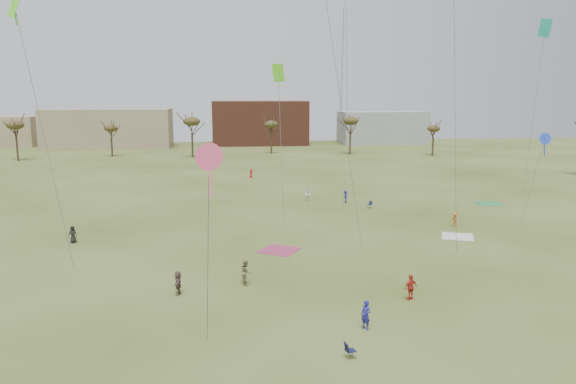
{
  "coord_description": "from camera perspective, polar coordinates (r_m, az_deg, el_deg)",
  "views": [
    {
      "loc": [
        -5.41,
        -32.53,
        13.54
      ],
      "look_at": [
        0.0,
        12.0,
        5.5
      ],
      "focal_mm": 33.71,
      "sensor_mm": 36.0,
      "label": 1
    }
  ],
  "objects": [
    {
      "name": "flyer_mid_b",
      "position": [
        59.04,
        17.17,
        -2.78
      ],
      "size": [
        0.89,
        1.14,
        1.55
      ],
      "primitive_type": "imported",
      "rotation": [
        0.0,
        0.0,
        5.07
      ],
      "color": "#D56228",
      "rests_on": "ground"
    },
    {
      "name": "camp_chair_center",
      "position": [
        29.61,
        6.56,
        -16.55
      ],
      "size": [
        0.64,
        0.6,
        0.87
      ],
      "rotation": [
        0.0,
        0.0,
        1.78
      ],
      "color": "#141638",
      "rests_on": "ground"
    },
    {
      "name": "building_tan_west",
      "position": [
        165.89,
        -28.12,
        5.68
      ],
      "size": [
        20.0,
        12.0,
        8.0
      ],
      "primitive_type": "cube",
      "color": "#937F60",
      "rests_on": "ground"
    },
    {
      "name": "flyer_near_right",
      "position": [
        32.71,
        8.21,
        -12.72
      ],
      "size": [
        0.72,
        0.76,
        1.76
      ],
      "primitive_type": "imported",
      "rotation": [
        0.0,
        0.0,
        5.36
      ],
      "color": "#232093",
      "rests_on": "ground"
    },
    {
      "name": "flyer_mid_a",
      "position": [
        54.16,
        -21.74,
        -4.17
      ],
      "size": [
        0.82,
        0.56,
        1.61
      ],
      "primitive_type": "imported",
      "rotation": [
        0.0,
        0.0,
        -0.07
      ],
      "color": "black",
      "rests_on": "ground"
    },
    {
      "name": "flyer_far_b",
      "position": [
        90.38,
        -3.91,
        1.99
      ],
      "size": [
        0.84,
        0.81,
        1.45
      ],
      "primitive_type": "imported",
      "rotation": [
        0.0,
        0.0,
        0.7
      ],
      "color": "red",
      "rests_on": "ground"
    },
    {
      "name": "spectator_mid_e",
      "position": [
        70.16,
        2.1,
        -0.27
      ],
      "size": [
        0.92,
        0.78,
        1.68
      ],
      "primitive_type": "imported",
      "rotation": [
        0.0,
        0.0,
        6.1
      ],
      "color": "white",
      "rests_on": "ground"
    },
    {
      "name": "blanket_olive",
      "position": [
        73.01,
        20.42,
        -1.17
      ],
      "size": [
        3.57,
        3.57,
        0.03
      ],
      "primitive_type": "cube",
      "rotation": [
        0.0,
        0.0,
        1.47
      ],
      "color": "#308643",
      "rests_on": "ground"
    },
    {
      "name": "spectator_fore_a",
      "position": [
        37.63,
        12.82,
        -9.77
      ],
      "size": [
        1.11,
        0.8,
        1.75
      ],
      "primitive_type": "imported",
      "rotation": [
        0.0,
        0.0,
        3.55
      ],
      "color": "red",
      "rests_on": "ground"
    },
    {
      "name": "building_tan",
      "position": [
        150.71,
        -18.36,
        6.4
      ],
      "size": [
        32.0,
        14.0,
        10.0
      ],
      "primitive_type": "cube",
      "color": "#937F60",
      "rests_on": "ground"
    },
    {
      "name": "radio_tower",
      "position": [
        161.56,
        5.87,
        12.12
      ],
      "size": [
        1.51,
        1.72,
        41.0
      ],
      "color": "#9EA3A8",
      "rests_on": "ground"
    },
    {
      "name": "blanket_cream",
      "position": [
        55.21,
        17.45,
        -4.51
      ],
      "size": [
        3.86,
        3.86,
        0.03
      ],
      "primitive_type": "cube",
      "rotation": [
        0.0,
        0.0,
        2.75
      ],
      "color": "silver",
      "rests_on": "ground"
    },
    {
      "name": "flyer_far_c",
      "position": [
        69.35,
        6.06,
        -0.48
      ],
      "size": [
        0.68,
        1.08,
        1.59
      ],
      "primitive_type": "imported",
      "rotation": [
        0.0,
        0.0,
        4.8
      ],
      "color": "navy",
      "rests_on": "ground"
    },
    {
      "name": "ground",
      "position": [
        35.64,
        2.38,
        -12.17
      ],
      "size": [
        260.0,
        260.0,
        0.0
      ],
      "primitive_type": "plane",
      "color": "#3A4A17",
      "rests_on": "ground"
    },
    {
      "name": "building_brick",
      "position": [
        153.07,
        -3.05,
        7.32
      ],
      "size": [
        26.0,
        16.0,
        12.0
      ],
      "primitive_type": "cube",
      "color": "brown",
      "rests_on": "ground"
    },
    {
      "name": "building_grey",
      "position": [
        157.49,
        9.91,
        6.72
      ],
      "size": [
        24.0,
        12.0,
        9.0
      ],
      "primitive_type": "cube",
      "color": "gray",
      "rests_on": "ground"
    },
    {
      "name": "spectator_fore_b",
      "position": [
        39.77,
        -4.46,
        -8.41
      ],
      "size": [
        0.76,
        0.94,
        1.79
      ],
      "primitive_type": "imported",
      "rotation": [
        0.0,
        0.0,
        1.67
      ],
      "color": "#7F7650",
      "rests_on": "ground"
    },
    {
      "name": "blanket_plum",
      "position": [
        48.12,
        -0.91,
        -6.18
      ],
      "size": [
        4.29,
        4.29,
        0.03
      ],
      "primitive_type": "cube",
      "rotation": [
        0.0,
        0.0,
        1.03
      ],
      "color": "#A33256",
      "rests_on": "ground"
    },
    {
      "name": "kites_aloft",
      "position": [
        46.55,
        3.7,
        17.33
      ],
      "size": [
        73.03,
        43.64,
        26.35
      ],
      "color": "#DD27D9",
      "rests_on": "ground"
    },
    {
      "name": "camp_chair_right",
      "position": [
        66.5,
        8.58,
        -1.47
      ],
      "size": [
        0.73,
        0.72,
        0.87
      ],
      "rotation": [
        0.0,
        0.0,
        5.29
      ],
      "color": "#151F3B",
      "rests_on": "ground"
    },
    {
      "name": "spectator_fore_c",
      "position": [
        38.47,
        -11.53,
        -9.35
      ],
      "size": [
        0.57,
        1.56,
        1.65
      ],
      "primitive_type": "imported",
      "rotation": [
        0.0,
        0.0,
        4.77
      ],
      "color": "brown",
      "rests_on": "ground"
    },
    {
      "name": "tree_line",
      "position": [
        111.86,
        -5.64,
        6.81
      ],
      "size": [
        117.44,
        49.32,
        8.91
      ],
      "color": "#3A2B1E",
      "rests_on": "ground"
    }
  ]
}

